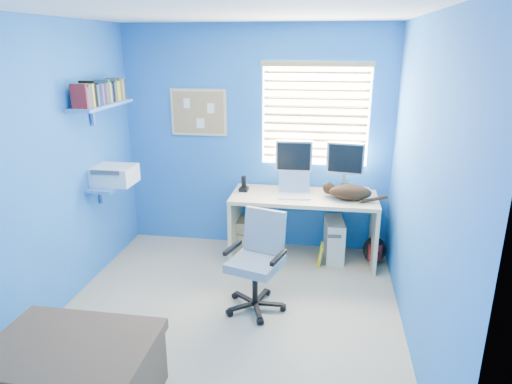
% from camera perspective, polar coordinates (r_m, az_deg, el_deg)
% --- Properties ---
extents(floor, '(3.00, 3.20, 0.00)m').
position_cam_1_polar(floor, '(4.15, -3.58, -15.27)').
color(floor, '#C3AF95').
rests_on(floor, ground).
extents(ceiling, '(3.00, 3.20, 0.00)m').
position_cam_1_polar(ceiling, '(3.48, -4.43, 21.62)').
color(ceiling, white).
rests_on(ceiling, wall_back).
extents(wall_back, '(3.00, 0.01, 2.50)m').
position_cam_1_polar(wall_back, '(5.15, 0.01, 6.49)').
color(wall_back, blue).
rests_on(wall_back, ground).
extents(wall_front, '(3.00, 0.01, 2.50)m').
position_cam_1_polar(wall_front, '(2.21, -13.37, -10.25)').
color(wall_front, blue).
rests_on(wall_front, ground).
extents(wall_left, '(0.01, 3.20, 2.50)m').
position_cam_1_polar(wall_left, '(4.21, -24.28, 2.28)').
color(wall_left, blue).
rests_on(wall_left, ground).
extents(wall_right, '(0.01, 3.20, 2.50)m').
position_cam_1_polar(wall_right, '(3.61, 19.96, 0.35)').
color(wall_right, blue).
rests_on(wall_right, ground).
extents(desk, '(1.55, 0.65, 0.74)m').
position_cam_1_polar(desk, '(5.02, 5.89, -4.43)').
color(desk, '#D9BE89').
rests_on(desk, floor).
extents(laptop, '(0.36, 0.30, 0.22)m').
position_cam_1_polar(laptop, '(4.81, 4.82, 0.67)').
color(laptop, silver).
rests_on(laptop, desk).
extents(monitor_left, '(0.41, 0.14, 0.54)m').
position_cam_1_polar(monitor_left, '(5.06, 4.75, 3.42)').
color(monitor_left, silver).
rests_on(monitor_left, desk).
extents(monitor_right, '(0.41, 0.18, 0.54)m').
position_cam_1_polar(monitor_right, '(5.03, 11.02, 3.07)').
color(monitor_right, silver).
rests_on(monitor_right, desk).
extents(phone, '(0.10, 0.12, 0.17)m').
position_cam_1_polar(phone, '(4.99, -1.53, 1.08)').
color(phone, black).
rests_on(phone, desk).
extents(mug, '(0.10, 0.09, 0.10)m').
position_cam_1_polar(mug, '(5.11, 11.06, 0.73)').
color(mug, '#2D5B5E').
rests_on(mug, desk).
extents(cd_spindle, '(0.13, 0.13, 0.07)m').
position_cam_1_polar(cd_spindle, '(5.01, 13.31, 0.06)').
color(cd_spindle, silver).
rests_on(cd_spindle, desk).
extents(cat, '(0.49, 0.35, 0.16)m').
position_cam_1_polar(cat, '(4.81, 11.69, -0.05)').
color(cat, black).
rests_on(cat, desk).
extents(tower_pc, '(0.23, 0.46, 0.45)m').
position_cam_1_polar(tower_pc, '(5.13, 9.71, -5.85)').
color(tower_pc, beige).
rests_on(tower_pc, floor).
extents(drawer_boxes, '(0.35, 0.28, 0.41)m').
position_cam_1_polar(drawer_boxes, '(5.19, -0.50, -5.55)').
color(drawer_boxes, tan).
rests_on(drawer_boxes, floor).
extents(yellow_book, '(0.03, 0.17, 0.24)m').
position_cam_1_polar(yellow_book, '(4.99, 8.04, -7.79)').
color(yellow_book, yellow).
rests_on(yellow_book, floor).
extents(backpack, '(0.28, 0.23, 0.29)m').
position_cam_1_polar(backpack, '(5.16, 14.58, -7.00)').
color(backpack, black).
rests_on(backpack, floor).
extents(bed_corner, '(0.99, 0.71, 0.48)m').
position_cam_1_polar(bed_corner, '(3.38, -21.79, -20.53)').
color(bed_corner, brown).
rests_on(bed_corner, floor).
extents(office_chair, '(0.64, 0.64, 0.88)m').
position_cam_1_polar(office_chair, '(4.13, 0.15, -10.14)').
color(office_chair, black).
rests_on(office_chair, floor).
extents(window_blinds, '(1.15, 0.05, 1.10)m').
position_cam_1_polar(window_blinds, '(5.01, 7.42, 9.49)').
color(window_blinds, white).
rests_on(window_blinds, ground).
extents(corkboard, '(0.64, 0.02, 0.52)m').
position_cam_1_polar(corkboard, '(5.22, -7.19, 9.85)').
color(corkboard, '#D9BE89').
rests_on(corkboard, ground).
extents(wall_shelves, '(0.42, 0.90, 1.05)m').
position_cam_1_polar(wall_shelves, '(4.73, -18.21, 6.84)').
color(wall_shelves, '#497CC7').
rests_on(wall_shelves, ground).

